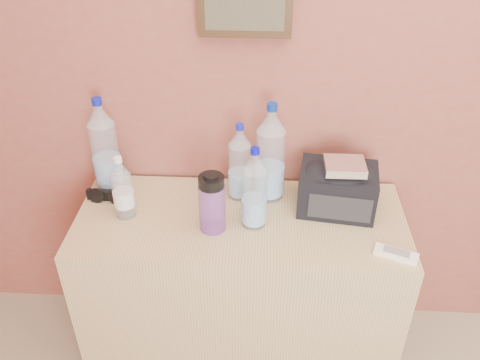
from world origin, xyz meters
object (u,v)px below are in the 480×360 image
pet_large_d (254,192)px  sunglasses (108,195)px  pet_large_a (105,149)px  pet_small (123,191)px  foil_packet (345,166)px  ac_remote (396,254)px  pet_large_c (270,157)px  nalgene_bottle (212,202)px  toiletry_bag (337,187)px  dresser (240,290)px  pet_large_b (240,165)px

pet_large_d → sunglasses: pet_large_d is taller
pet_large_a → pet_large_d: 0.58m
pet_small → pet_large_a: bearing=120.1°
pet_small → foil_packet: 0.75m
ac_remote → foil_packet: 0.33m
pet_large_c → sunglasses: bearing=-174.0°
nalgene_bottle → ac_remote: (0.59, -0.11, -0.10)m
toiletry_bag → ac_remote: bearing=-48.3°
dresser → pet_large_d: size_ratio=3.84×
pet_large_c → pet_small: (-0.50, -0.14, -0.06)m
pet_large_c → foil_packet: bearing=-19.2°
toiletry_bag → pet_large_c: bearing=173.3°
pet_large_d → foil_packet: size_ratio=2.23×
pet_large_d → dresser: bearing=150.6°
pet_large_b → pet_large_d: 0.17m
foil_packet → toiletry_bag: bearing=110.8°
pet_large_a → pet_large_b: size_ratio=1.22×
nalgene_bottle → sunglasses: (-0.39, 0.14, -0.09)m
pet_large_b → pet_small: pet_large_b is taller
pet_large_d → ac_remote: 0.49m
pet_large_a → ac_remote: bearing=-18.6°
nalgene_bottle → pet_large_a: bearing=150.8°
pet_large_c → pet_large_d: 0.18m
pet_large_c → pet_large_b: bearing=-177.4°
pet_large_b → foil_packet: pet_large_b is taller
pet_large_c → pet_small: size_ratio=1.58×
pet_large_d → sunglasses: 0.55m
pet_large_b → foil_packet: (0.35, -0.08, 0.06)m
nalgene_bottle → dresser: bearing=33.3°
sunglasses → pet_large_c: bearing=9.1°
pet_large_d → toiletry_bag: pet_large_d is taller
pet_large_b → ac_remote: 0.60m
pet_large_a → toiletry_bag: size_ratio=1.37×
pet_large_b → ac_remote: (0.51, -0.30, -0.12)m
pet_large_a → pet_large_d: bearing=-19.8°
pet_large_d → pet_large_a: bearing=160.2°
pet_large_a → toiletry_bag: 0.84m
nalgene_bottle → foil_packet: 0.46m
dresser → pet_large_b: pet_large_b is taller
pet_large_c → toiletry_bag: bearing=-14.1°
dresser → pet_large_b: bearing=94.5°
pet_large_b → toiletry_bag: pet_large_b is taller
nalgene_bottle → toiletry_bag: nalgene_bottle is taller
toiletry_bag → foil_packet: bearing=-61.8°
nalgene_bottle → toiletry_bag: (0.42, 0.14, -0.02)m
dresser → ac_remote: 0.64m
foil_packet → nalgene_bottle: bearing=-165.5°
dresser → pet_small: (-0.40, -0.01, 0.46)m
nalgene_bottle → pet_large_d: bearing=13.5°
dresser → pet_small: 0.61m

